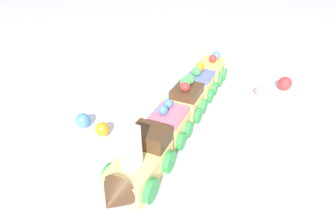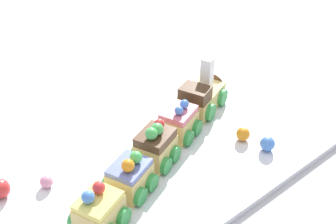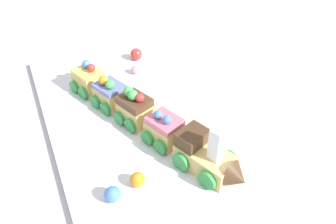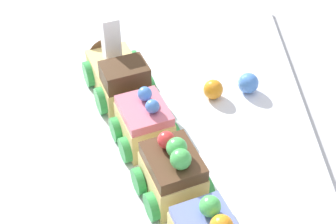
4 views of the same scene
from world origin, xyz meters
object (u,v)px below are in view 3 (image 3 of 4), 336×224
object	(u,v)px
cake_train_locomotive	(210,159)
cake_car_lemon	(89,80)
gumball_red	(136,54)
cake_car_blueberry	(111,95)
gumball_orange	(137,180)
gumball_blue	(113,194)
cake_car_strawberry	(165,130)
gumball_pink	(135,70)
cake_car_chocolate	(135,109)

from	to	relation	value
cake_train_locomotive	cake_car_lemon	xyz separation A→B (m)	(-0.33, -0.13, -0.00)
gumball_red	cake_car_lemon	bearing A→B (deg)	-60.16
cake_car_blueberry	gumball_orange	xyz separation A→B (m)	(0.23, -0.03, -0.01)
cake_car_lemon	gumball_red	world-z (taller)	cake_car_lemon
cake_car_lemon	gumball_red	bearing A→B (deg)	98.86
gumball_red	gumball_blue	xyz separation A→B (m)	(0.41, -0.20, -0.00)
gumball_blue	cake_car_strawberry	bearing A→B (deg)	123.72
cake_train_locomotive	cake_car_lemon	distance (m)	0.36
cake_car_blueberry	cake_car_lemon	world-z (taller)	same
gumball_orange	gumball_pink	world-z (taller)	gumball_orange
cake_car_blueberry	gumball_blue	xyz separation A→B (m)	(0.25, -0.08, -0.01)
cake_train_locomotive	gumball_orange	distance (m)	0.13
cake_car_blueberry	gumball_red	distance (m)	0.20
cake_train_locomotive	gumball_pink	world-z (taller)	cake_train_locomotive
cake_car_blueberry	gumball_orange	world-z (taller)	cake_car_blueberry
cake_car_blueberry	gumball_pink	world-z (taller)	cake_car_blueberry
cake_car_strawberry	gumball_red	bearing A→B (deg)	147.96
cake_train_locomotive	cake_car_blueberry	size ratio (longest dim) A/B	1.66
gumball_orange	gumball_blue	size ratio (longest dim) A/B	0.95
cake_car_strawberry	cake_car_blueberry	world-z (taller)	cake_car_blueberry
cake_train_locomotive	gumball_pink	xyz separation A→B (m)	(-0.36, -0.01, -0.02)
gumball_blue	cake_car_blueberry	bearing A→B (deg)	162.82
gumball_red	gumball_blue	distance (m)	0.45
cake_car_strawberry	gumball_orange	xyz separation A→B (m)	(0.08, -0.09, -0.01)
cake_car_chocolate	gumball_red	xyz separation A→B (m)	(-0.24, 0.09, -0.02)
cake_car_strawberry	gumball_orange	distance (m)	0.12
cake_car_blueberry	gumball_orange	bearing A→B (deg)	-27.88
cake_train_locomotive	cake_car_strawberry	size ratio (longest dim) A/B	1.66
gumball_blue	cake_car_lemon	bearing A→B (deg)	171.66
cake_car_chocolate	gumball_orange	distance (m)	0.17
cake_car_strawberry	cake_car_chocolate	distance (m)	0.08
cake_car_blueberry	cake_car_chocolate	bearing A→B (deg)	0.19
cake_car_blueberry	gumball_pink	distance (m)	0.14
gumball_orange	gumball_pink	xyz separation A→B (m)	(-0.33, 0.12, -0.00)
cake_train_locomotive	cake_car_chocolate	bearing A→B (deg)	-179.94
cake_car_chocolate	gumball_orange	bearing A→B (deg)	-41.01
cake_car_strawberry	gumball_orange	size ratio (longest dim) A/B	3.37
cake_car_chocolate	gumball_blue	world-z (taller)	cake_car_chocolate
gumball_red	gumball_blue	world-z (taller)	gumball_red
cake_car_blueberry	gumball_orange	size ratio (longest dim) A/B	3.37
cake_car_lemon	gumball_pink	bearing A→B (deg)	78.77
cake_train_locomotive	cake_car_lemon	world-z (taller)	cake_train_locomotive
cake_car_blueberry	gumball_red	bearing A→B (deg)	122.29
gumball_blue	gumball_red	bearing A→B (deg)	154.19
cake_car_strawberry	cake_car_blueberry	bearing A→B (deg)	-179.92
cake_car_strawberry	gumball_red	world-z (taller)	cake_car_strawberry
cake_car_strawberry	gumball_pink	distance (m)	0.26
cake_car_lemon	cake_car_strawberry	bearing A→B (deg)	-0.15
cake_car_strawberry	gumball_blue	size ratio (longest dim) A/B	3.20
cake_car_strawberry	gumball_red	size ratio (longest dim) A/B	2.79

